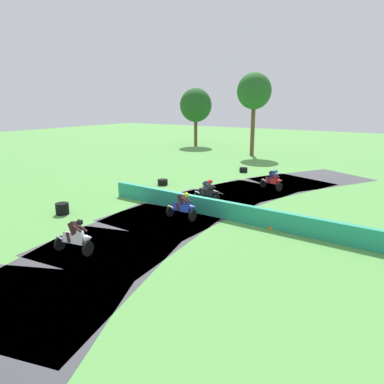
{
  "coord_description": "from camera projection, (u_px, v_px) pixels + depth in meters",
  "views": [
    {
      "loc": [
        10.86,
        -15.7,
        5.81
      ],
      "look_at": [
        0.06,
        0.58,
        0.9
      ],
      "focal_mm": 33.8,
      "sensor_mm": 36.0,
      "label": 1
    }
  ],
  "objects": [
    {
      "name": "ground_plane",
      "position": [
        185.0,
        210.0,
        19.92
      ],
      "size": [
        120.0,
        120.0,
        0.0
      ],
      "primitive_type": "plane",
      "color": "#569947"
    },
    {
      "name": "track_asphalt",
      "position": [
        205.0,
        214.0,
        19.17
      ],
      "size": [
        10.84,
        34.13,
        0.01
      ],
      "color": "#3D3D42",
      "rests_on": "ground"
    },
    {
      "name": "safety_barrier",
      "position": [
        279.0,
        221.0,
        16.69
      ],
      "size": [
        21.24,
        1.29,
        0.9
      ],
      "primitive_type": "cube",
      "rotation": [
        0.0,
        0.0,
        4.67
      ],
      "color": "#239375",
      "rests_on": "ground"
    },
    {
      "name": "motorcycle_lead_red",
      "position": [
        273.0,
        180.0,
        24.44
      ],
      "size": [
        1.73,
        1.2,
        1.43
      ],
      "color": "black",
      "rests_on": "ground"
    },
    {
      "name": "motorcycle_chase_black",
      "position": [
        208.0,
        191.0,
        21.25
      ],
      "size": [
        1.7,
        0.77,
        1.42
      ],
      "color": "black",
      "rests_on": "ground"
    },
    {
      "name": "motorcycle_trailing_blue",
      "position": [
        184.0,
        206.0,
        18.3
      ],
      "size": [
        1.68,
        0.83,
        1.43
      ],
      "color": "black",
      "rests_on": "ground"
    },
    {
      "name": "motorcycle_fourth_white",
      "position": [
        76.0,
        237.0,
        14.18
      ],
      "size": [
        1.67,
        0.99,
        1.43
      ],
      "color": "black",
      "rests_on": "ground"
    },
    {
      "name": "tire_stack_near",
      "position": [
        243.0,
        170.0,
        30.44
      ],
      "size": [
        0.67,
        0.67,
        0.4
      ],
      "color": "black",
      "rests_on": "ground"
    },
    {
      "name": "tire_stack_mid_a",
      "position": [
        163.0,
        182.0,
        25.81
      ],
      "size": [
        0.72,
        0.72,
        0.4
      ],
      "color": "black",
      "rests_on": "ground"
    },
    {
      "name": "tire_stack_mid_b",
      "position": [
        62.0,
        209.0,
        19.1
      ],
      "size": [
        0.69,
        0.69,
        0.6
      ],
      "color": "black",
      "rests_on": "ground"
    },
    {
      "name": "traffic_cone",
      "position": [
        271.0,
        224.0,
        16.9
      ],
      "size": [
        0.28,
        0.28,
        0.44
      ],
      "primitive_type": "cone",
      "color": "orange",
      "rests_on": "ground"
    },
    {
      "name": "tree_far_left",
      "position": [
        196.0,
        105.0,
        47.6
      ],
      "size": [
        4.18,
        4.18,
        7.52
      ],
      "color": "brown",
      "rests_on": "ground"
    },
    {
      "name": "tree_far_right",
      "position": [
        254.0,
        92.0,
        38.39
      ],
      "size": [
        3.65,
        3.65,
        8.8
      ],
      "color": "brown",
      "rests_on": "ground"
    }
  ]
}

